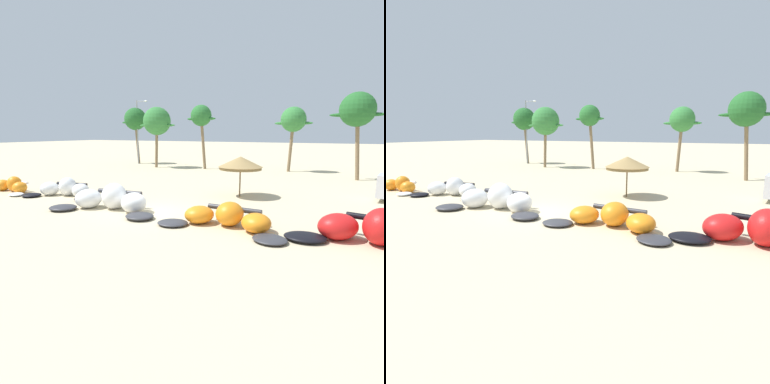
{
  "view_description": "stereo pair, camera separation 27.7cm",
  "coord_description": "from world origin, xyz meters",
  "views": [
    {
      "loc": [
        10.41,
        -15.3,
        4.62
      ],
      "look_at": [
        1.47,
        2.0,
        1.0
      ],
      "focal_mm": 30.2,
      "sensor_mm": 36.0,
      "label": 1
    },
    {
      "loc": [
        10.66,
        -15.17,
        4.62
      ],
      "look_at": [
        1.47,
        2.0,
        1.0
      ],
      "focal_mm": 30.2,
      "sensor_mm": 36.0,
      "label": 2
    }
  ],
  "objects": [
    {
      "name": "palm_left_of_gap",
      "position": [
        -7.52,
        21.91,
        6.49
      ],
      "size": [
        3.94,
        2.63,
        7.97
      ],
      "color": "#7F6647",
      "rests_on": "ground"
    },
    {
      "name": "kite_center",
      "position": [
        4.88,
        -0.9,
        0.47
      ],
      "size": [
        6.92,
        3.3,
        1.21
      ],
      "color": "#333338",
      "rests_on": "ground"
    },
    {
      "name": "lamppost_west",
      "position": [
        -18.54,
        23.66,
        5.1
      ],
      "size": [
        1.93,
        0.24,
        9.1
      ],
      "color": "gray",
      "rests_on": "ground"
    },
    {
      "name": "kite_far_left",
      "position": [
        -13.62,
        0.31,
        0.46
      ],
      "size": [
        5.16,
        2.44,
        1.2
      ],
      "color": "white",
      "rests_on": "ground"
    },
    {
      "name": "kite_right_of_center",
      "position": [
        11.41,
        -0.68,
        0.6
      ],
      "size": [
        7.26,
        4.16,
        1.56
      ],
      "color": "black",
      "rests_on": "ground"
    },
    {
      "name": "palm_leftmost",
      "position": [
        -19.25,
        23.95,
        6.43
      ],
      "size": [
        4.86,
        3.24,
        8.14
      ],
      "color": "#7F6647",
      "rests_on": "ground"
    },
    {
      "name": "beach_umbrella_near_van",
      "position": [
        2.9,
        6.79,
        2.44
      ],
      "size": [
        3.18,
        3.18,
        2.91
      ],
      "color": "brown",
      "rests_on": "ground"
    },
    {
      "name": "kite_left_of_center",
      "position": [
        -2.61,
        -0.75,
        0.61
      ],
      "size": [
        7.31,
        3.61,
        1.59
      ],
      "color": "#333338",
      "rests_on": "ground"
    },
    {
      "name": "palm_center_right",
      "position": [
        9.92,
        19.81,
        6.64
      ],
      "size": [
        4.9,
        3.26,
        8.37
      ],
      "color": "#7F6647",
      "rests_on": "ground"
    },
    {
      "name": "palm_left",
      "position": [
        -13.3,
        20.64,
        5.96
      ],
      "size": [
        5.41,
        3.61,
        7.83
      ],
      "color": "#7F6647",
      "rests_on": "ground"
    },
    {
      "name": "palm_center_left",
      "position": [
        3.33,
        23.94,
        5.96
      ],
      "size": [
        4.33,
        2.88,
        7.51
      ],
      "color": "#7F6647",
      "rests_on": "ground"
    },
    {
      "name": "ground_plane",
      "position": [
        0.0,
        0.0,
        0.0
      ],
      "size": [
        260.0,
        260.0,
        0.0
      ],
      "primitive_type": "plane",
      "color": "beige"
    },
    {
      "name": "kite_left",
      "position": [
        -8.43,
        0.99,
        0.52
      ],
      "size": [
        6.02,
        3.28,
        1.35
      ],
      "color": "black",
      "rests_on": "ground"
    }
  ]
}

